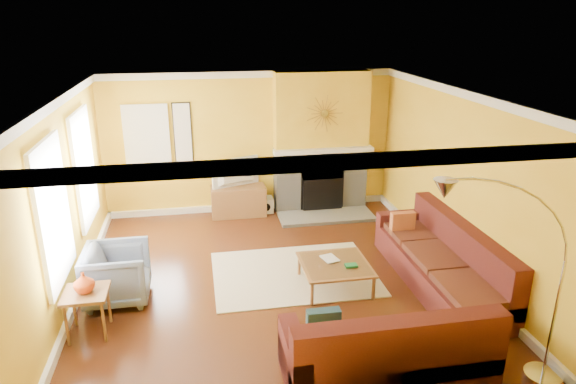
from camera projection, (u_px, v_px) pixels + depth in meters
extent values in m
cube|color=#592A12|center=(275.00, 282.00, 7.50)|extent=(5.50, 6.00, 0.02)
cube|color=white|center=(273.00, 95.00, 6.60)|extent=(5.50, 6.00, 0.02)
cube|color=yellow|center=(250.00, 143.00, 9.85)|extent=(5.50, 0.02, 2.70)
cube|color=yellow|center=(330.00, 313.00, 4.26)|extent=(5.50, 0.02, 2.70)
cube|color=yellow|center=(62.00, 207.00, 6.58)|extent=(0.02, 6.00, 2.70)
cube|color=yellow|center=(460.00, 183.00, 7.52)|extent=(0.02, 6.00, 2.70)
cube|color=white|center=(83.00, 167.00, 7.75)|extent=(0.06, 1.22, 1.72)
cube|color=white|center=(52.00, 213.00, 5.98)|extent=(0.06, 1.22, 1.72)
cube|color=white|center=(147.00, 137.00, 9.41)|extent=(0.82, 0.06, 1.22)
cube|color=white|center=(183.00, 133.00, 9.51)|extent=(0.34, 0.04, 1.14)
cube|color=white|center=(324.00, 150.00, 9.69)|extent=(1.92, 0.22, 0.08)
cube|color=gray|center=(326.00, 216.00, 9.80)|extent=(1.80, 0.70, 0.06)
cube|color=beige|center=(294.00, 273.00, 7.70)|extent=(2.40, 1.80, 0.02)
cube|color=brown|center=(239.00, 201.00, 9.87)|extent=(1.04, 0.47, 0.57)
imported|color=black|center=(238.00, 173.00, 9.69)|extent=(0.94, 0.44, 0.55)
cube|color=white|center=(265.00, 205.00, 10.07)|extent=(0.29, 0.29, 0.29)
imported|color=slate|center=(117.00, 274.00, 6.90)|extent=(0.85, 0.82, 0.77)
imported|color=#C94312|center=(84.00, 282.00, 6.05)|extent=(0.25, 0.25, 0.26)
imported|color=white|center=(324.00, 260.00, 7.28)|extent=(0.26, 0.31, 0.03)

